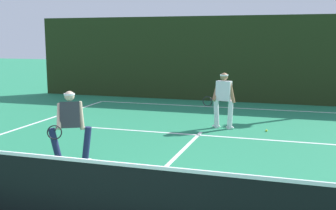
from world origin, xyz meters
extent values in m
cube|color=white|center=(0.00, 10.78, 0.00)|extent=(10.59, 0.10, 0.01)
cube|color=white|center=(0.00, 6.01, 0.00)|extent=(8.63, 0.10, 0.01)
cube|color=white|center=(0.00, 3.20, 0.00)|extent=(0.10, 6.40, 0.01)
cube|color=black|center=(0.00, 0.00, 0.49)|extent=(11.42, 0.02, 0.98)
cube|color=white|center=(0.00, 0.00, 1.00)|extent=(11.42, 0.03, 0.05)
cylinder|color=#1E234C|center=(-1.72, 2.82, 0.39)|extent=(0.28, 0.24, 0.80)
cylinder|color=#1E234C|center=(-2.29, 2.52, 0.39)|extent=(0.32, 0.26, 0.80)
ellipsoid|color=white|center=(-1.72, 2.82, 0.04)|extent=(0.28, 0.22, 0.09)
ellipsoid|color=white|center=(-2.29, 2.52, 0.04)|extent=(0.28, 0.22, 0.09)
cube|color=#2D3338|center=(-2.01, 2.67, 1.07)|extent=(0.50, 0.46, 0.58)
cylinder|color=beige|center=(-1.81, 2.77, 1.04)|extent=(0.16, 0.15, 0.61)
cylinder|color=beige|center=(-2.21, 2.56, 1.04)|extent=(0.30, 0.45, 0.52)
sphere|color=beige|center=(-2.01, 2.67, 1.46)|extent=(0.21, 0.21, 0.21)
cylinder|color=white|center=(-2.01, 2.67, 1.50)|extent=(0.31, 0.31, 0.04)
cylinder|color=black|center=(-2.14, 2.32, 0.83)|extent=(0.15, 0.25, 0.03)
torus|color=black|center=(-1.98, 2.02, 0.83)|extent=(0.27, 0.16, 0.29)
cylinder|color=silver|center=(0.72, 7.05, 0.42)|extent=(0.19, 0.17, 0.84)
cylinder|color=silver|center=(0.30, 7.11, 0.42)|extent=(0.21, 0.17, 0.84)
ellipsoid|color=white|center=(0.72, 7.05, 0.04)|extent=(0.27, 0.14, 0.09)
ellipsoid|color=white|center=(0.30, 7.11, 0.04)|extent=(0.27, 0.14, 0.09)
cube|color=silver|center=(0.51, 7.08, 1.13)|extent=(0.46, 0.31, 0.59)
cylinder|color=#9E704C|center=(0.75, 7.05, 1.10)|extent=(0.25, 0.13, 0.64)
cylinder|color=#9E704C|center=(0.27, 7.11, 1.10)|extent=(0.16, 0.47, 0.57)
sphere|color=#9E704C|center=(0.51, 7.08, 1.55)|extent=(0.22, 0.22, 0.22)
cylinder|color=white|center=(0.51, 7.08, 1.59)|extent=(0.27, 0.27, 0.04)
cylinder|color=black|center=(0.19, 6.87, 0.88)|extent=(0.07, 0.26, 0.03)
torus|color=black|center=(0.14, 6.54, 0.88)|extent=(0.29, 0.06, 0.29)
sphere|color=#D1E033|center=(1.78, 7.01, 0.03)|extent=(0.07, 0.07, 0.07)
cube|color=black|center=(0.00, 12.36, 1.79)|extent=(17.90, 0.12, 3.57)
camera|label=1|loc=(2.50, -4.88, 2.67)|focal=44.04mm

